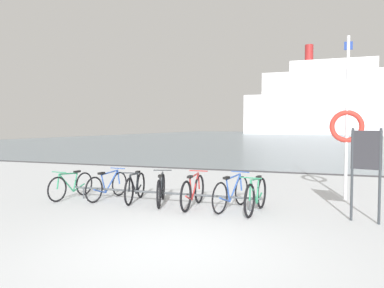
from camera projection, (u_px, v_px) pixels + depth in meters
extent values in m
cube|color=silver|center=(140.00, 277.00, 4.65)|extent=(80.00, 22.00, 0.08)
cube|color=gray|center=(310.00, 137.00, 66.73)|extent=(80.00, 110.00, 0.08)
cube|color=#47474C|center=(266.00, 172.00, 14.99)|extent=(80.00, 0.50, 0.05)
cylinder|color=#4C5156|center=(160.00, 193.00, 8.77)|extent=(4.81, 0.10, 0.05)
cylinder|color=#4C5156|center=(84.00, 193.00, 9.48)|extent=(0.04, 0.04, 0.28)
cylinder|color=#4C5156|center=(250.00, 205.00, 8.07)|extent=(0.04, 0.04, 0.28)
torus|color=black|center=(57.00, 189.00, 9.04)|extent=(0.10, 0.63, 0.63)
torus|color=black|center=(84.00, 184.00, 9.91)|extent=(0.10, 0.63, 0.63)
cylinder|color=#2D8C60|center=(66.00, 183.00, 9.32)|extent=(0.09, 0.51, 0.53)
cylinder|color=#2D8C60|center=(75.00, 182.00, 9.60)|extent=(0.05, 0.18, 0.47)
cylinder|color=#2D8C60|center=(68.00, 174.00, 9.37)|extent=(0.10, 0.63, 0.08)
cylinder|color=#2D8C60|center=(79.00, 188.00, 9.73)|extent=(0.08, 0.42, 0.17)
cylinder|color=#2D8C60|center=(58.00, 182.00, 9.06)|extent=(0.05, 0.11, 0.37)
cube|color=black|center=(77.00, 172.00, 9.65)|extent=(0.10, 0.21, 0.05)
cylinder|color=#2D8C60|center=(59.00, 172.00, 9.09)|extent=(0.46, 0.07, 0.02)
torus|color=black|center=(120.00, 184.00, 9.85)|extent=(0.10, 0.64, 0.64)
torus|color=black|center=(94.00, 190.00, 8.93)|extent=(0.10, 0.64, 0.64)
cylinder|color=#3359B2|center=(112.00, 181.00, 9.55)|extent=(0.09, 0.54, 0.55)
cylinder|color=#3359B2|center=(103.00, 184.00, 9.25)|extent=(0.05, 0.19, 0.49)
cylinder|color=#3359B2|center=(110.00, 172.00, 9.47)|extent=(0.10, 0.67, 0.08)
cylinder|color=#3359B2|center=(100.00, 191.00, 9.13)|extent=(0.08, 0.45, 0.18)
cylinder|color=#3359B2|center=(119.00, 177.00, 9.81)|extent=(0.05, 0.12, 0.38)
cube|color=black|center=(101.00, 173.00, 9.16)|extent=(0.10, 0.21, 0.05)
cylinder|color=#3359B2|center=(118.00, 168.00, 9.76)|extent=(0.46, 0.07, 0.02)
torus|color=black|center=(129.00, 192.00, 8.64)|extent=(0.18, 0.65, 0.66)
torus|color=black|center=(141.00, 185.00, 9.61)|extent=(0.18, 0.65, 0.66)
cylinder|color=#1E2328|center=(133.00, 185.00, 8.95)|extent=(0.14, 0.52, 0.55)
cylinder|color=#1E2328|center=(137.00, 183.00, 9.27)|extent=(0.07, 0.19, 0.49)
cylinder|color=#1E2328|center=(134.00, 174.00, 9.01)|extent=(0.16, 0.64, 0.08)
cylinder|color=#1E2328|center=(139.00, 189.00, 9.41)|extent=(0.12, 0.43, 0.18)
cylinder|color=#1E2328|center=(129.00, 183.00, 8.66)|extent=(0.06, 0.11, 0.39)
cube|color=black|center=(138.00, 172.00, 9.33)|extent=(0.12, 0.21, 0.05)
cylinder|color=#1E2328|center=(130.00, 173.00, 8.69)|extent=(0.46, 0.11, 0.02)
torus|color=black|center=(163.00, 187.00, 9.33)|extent=(0.26, 0.64, 0.66)
torus|color=black|center=(159.00, 194.00, 8.30)|extent=(0.26, 0.64, 0.66)
cylinder|color=#1E2328|center=(162.00, 184.00, 8.99)|extent=(0.21, 0.52, 0.55)
cylinder|color=#1E2328|center=(160.00, 187.00, 8.66)|extent=(0.10, 0.19, 0.49)
cylinder|color=#1E2328|center=(161.00, 175.00, 8.90)|extent=(0.25, 0.65, 0.08)
cylinder|color=#1E2328|center=(160.00, 196.00, 8.53)|extent=(0.18, 0.44, 0.18)
cylinder|color=#1E2328|center=(163.00, 179.00, 9.29)|extent=(0.07, 0.12, 0.39)
cube|color=black|center=(160.00, 176.00, 8.57)|extent=(0.14, 0.22, 0.05)
cylinder|color=#1E2328|center=(163.00, 170.00, 9.23)|extent=(0.44, 0.17, 0.02)
torus|color=black|center=(199.00, 189.00, 8.91)|extent=(0.07, 0.69, 0.69)
torus|color=black|center=(186.00, 196.00, 7.97)|extent=(0.07, 0.69, 0.69)
cylinder|color=#B22D2D|center=(195.00, 186.00, 8.59)|extent=(0.05, 0.52, 0.58)
cylinder|color=#B22D2D|center=(191.00, 189.00, 8.29)|extent=(0.04, 0.18, 0.52)
cylinder|color=#B22D2D|center=(194.00, 176.00, 8.51)|extent=(0.05, 0.65, 0.08)
cylinder|color=#B22D2D|center=(189.00, 198.00, 8.17)|extent=(0.05, 0.43, 0.19)
cylinder|color=#B22D2D|center=(199.00, 181.00, 8.86)|extent=(0.04, 0.11, 0.41)
cube|color=black|center=(190.00, 177.00, 8.21)|extent=(0.08, 0.20, 0.05)
cylinder|color=#B22D2D|center=(198.00, 171.00, 8.81)|extent=(0.46, 0.04, 0.02)
torus|color=black|center=(242.00, 190.00, 8.70)|extent=(0.19, 0.68, 0.69)
torus|color=black|center=(220.00, 198.00, 7.79)|extent=(0.19, 0.68, 0.69)
cylinder|color=#3359B2|center=(235.00, 187.00, 8.40)|extent=(0.16, 0.56, 0.58)
cylinder|color=#3359B2|center=(228.00, 191.00, 8.10)|extent=(0.08, 0.20, 0.52)
cylinder|color=#3359B2|center=(234.00, 177.00, 8.32)|extent=(0.19, 0.70, 0.08)
cylinder|color=#3359B2|center=(225.00, 200.00, 7.99)|extent=(0.14, 0.47, 0.19)
cylinder|color=#3359B2|center=(241.00, 182.00, 8.66)|extent=(0.06, 0.12, 0.41)
cube|color=black|center=(226.00, 178.00, 8.02)|extent=(0.12, 0.21, 0.05)
cylinder|color=#3359B2|center=(240.00, 172.00, 8.61)|extent=(0.45, 0.13, 0.02)
torus|color=black|center=(250.00, 201.00, 7.47)|extent=(0.12, 0.70, 0.70)
torus|color=black|center=(262.00, 193.00, 8.33)|extent=(0.12, 0.70, 0.70)
cylinder|color=#2D8C60|center=(254.00, 192.00, 7.74)|extent=(0.09, 0.50, 0.59)
cylinder|color=#2D8C60|center=(258.00, 191.00, 8.02)|extent=(0.05, 0.18, 0.53)
cylinder|color=#2D8C60|center=(255.00, 180.00, 7.79)|extent=(0.10, 0.62, 0.08)
cylinder|color=#2D8C60|center=(259.00, 198.00, 8.15)|extent=(0.08, 0.42, 0.19)
cylinder|color=#2D8C60|center=(250.00, 190.00, 7.49)|extent=(0.05, 0.11, 0.41)
cube|color=black|center=(259.00, 177.00, 8.07)|extent=(0.10, 0.21, 0.05)
cylinder|color=#2D8C60|center=(251.00, 178.00, 7.51)|extent=(0.46, 0.07, 0.02)
cylinder|color=#33383D|center=(352.00, 174.00, 7.23)|extent=(0.05, 0.05, 1.83)
cylinder|color=#33383D|center=(380.00, 176.00, 6.94)|extent=(0.05, 0.05, 1.83)
cube|color=#2D2D33|center=(366.00, 150.00, 7.06)|extent=(0.54, 0.19, 0.75)
cylinder|color=silver|center=(347.00, 118.00, 9.30)|extent=(0.08, 0.08, 4.14)
cylinder|color=white|center=(348.00, 85.00, 9.26)|extent=(0.09, 0.09, 0.30)
torus|color=red|center=(347.00, 126.00, 9.31)|extent=(0.83, 0.13, 0.83)
cube|color=navy|center=(348.00, 46.00, 9.21)|extent=(0.20, 0.03, 0.20)
cube|color=white|center=(336.00, 114.00, 84.38)|extent=(40.90, 10.66, 9.15)
cube|color=white|center=(332.00, 84.00, 84.38)|extent=(30.68, 9.06, 5.03)
cube|color=white|center=(332.00, 67.00, 84.20)|extent=(18.41, 7.45, 2.56)
cylinder|color=#A52626|center=(309.00, 54.00, 85.76)|extent=(1.91, 1.91, 4.12)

